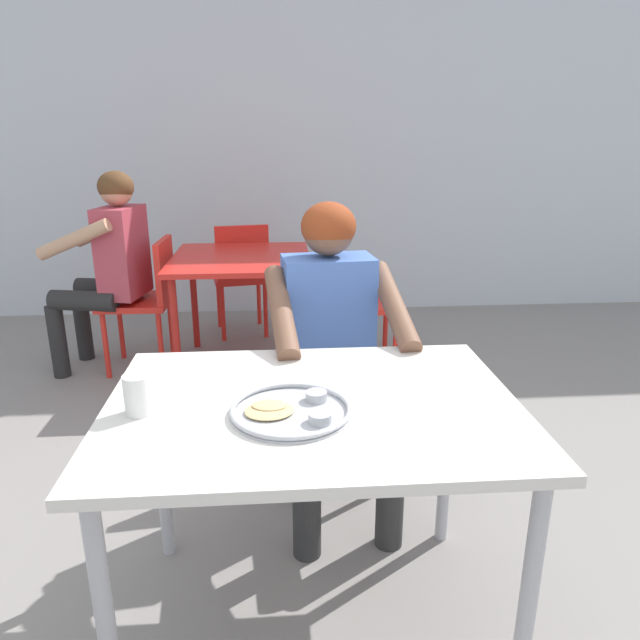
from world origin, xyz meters
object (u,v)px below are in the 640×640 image
Objects in this scene: patron_background at (109,256)px; drinking_cup at (138,393)px; chair_red_left at (148,294)px; chair_red_right at (351,296)px; diner_foreground at (333,334)px; thali_tray at (291,410)px; chair_red_far at (241,271)px; table_background_red at (242,270)px; table_foreground at (313,427)px; chair_foreground at (323,369)px.

drinking_cup is at bearing -73.24° from patron_background.
chair_red_right is at bearing -3.93° from chair_red_left.
drinking_cup is 0.09× the size of diner_foreground.
patron_background is (-1.03, 2.15, -0.02)m from thali_tray.
chair_red_right is 0.97× the size of chair_red_far.
thali_tray is at bearing -104.37° from diner_foreground.
chair_red_left reaches higher than table_background_red.
patron_background is at bearing 178.73° from table_background_red.
table_foreground is 10.50× the size of drinking_cup.
patron_background reaches higher than drinking_cup.
drinking_cup is 0.13× the size of chair_foreground.
chair_red_right is at bearing -2.39° from patron_background.
thali_tray is at bearing -84.18° from chair_red_far.
table_background_red is (-0.24, 2.14, -0.11)m from thali_tray.
chair_red_right is 0.97m from chair_red_far.
chair_foreground reaches higher than thali_tray.
thali_tray is 2.35m from chair_red_left.
drinking_cup is at bearing -122.35° from chair_foreground.
chair_foreground is 1.91m from chair_red_far.
thali_tray is at bearing -101.57° from chair_red_right.
drinking_cup is 1.07m from chair_foreground.
patron_background is at bearing 117.56° from table_foreground.
drinking_cup reaches higher than chair_foreground.
thali_tray is 2.16m from chair_red_right.
chair_red_far is at bearing 46.64° from chair_red_left.
patron_background reaches higher than chair_red_left.
table_background_red is 0.60m from chair_red_left.
diner_foreground reaches higher than chair_red_left.
drinking_cup is 0.12× the size of table_background_red.
table_background_red is 0.69m from chair_red_right.
chair_red_right reaches higher than table_foreground.
diner_foreground is 1.90m from patron_background.
chair_red_right is at bearing -43.00° from chair_red_far.
chair_red_far is at bearing 93.69° from table_background_red.
chair_red_far is at bearing 87.70° from drinking_cup.
patron_background is at bearing -172.98° from chair_red_left.
thali_tray is 0.71m from diner_foreground.
table_background_red is (-0.30, 2.07, -0.03)m from table_foreground.
patron_background reaches higher than thali_tray.
thali_tray is 0.95m from chair_foreground.
patron_background reaches higher than table_foreground.
patron_background reaches higher than chair_red_far.
table_background_red is at bearing 107.90° from chair_foreground.
table_foreground is at bearing -96.73° from chair_foreground.
chair_red_far is at bearing 95.82° from thali_tray.
chair_foreground is at bearing 57.65° from drinking_cup.
thali_tray reaches higher than table_background_red.
chair_foreground is at bearing -76.67° from chair_red_far.
chair_foreground is 1.31m from table_background_red.
chair_red_left is (-0.98, 1.28, 0.00)m from chair_foreground.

